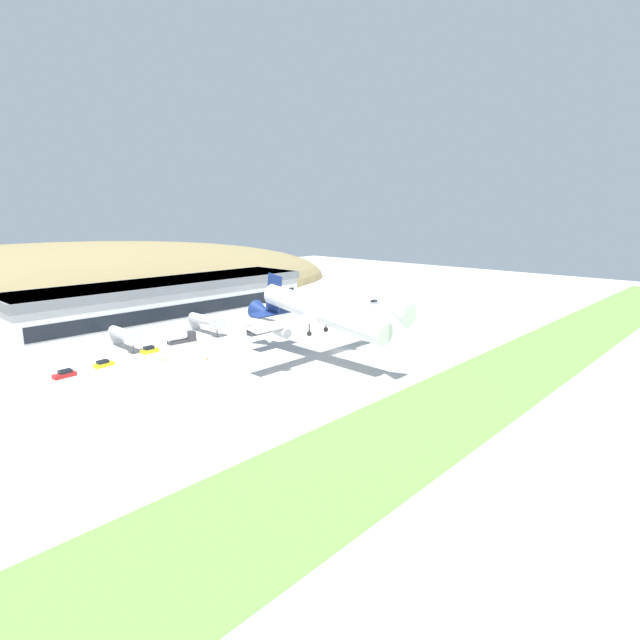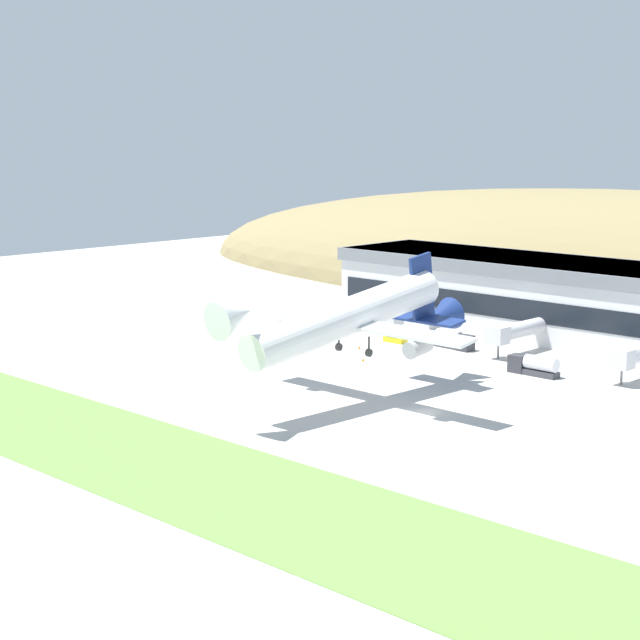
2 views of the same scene
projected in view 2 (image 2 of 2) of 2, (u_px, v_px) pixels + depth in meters
name	position (u px, v px, depth m)	size (l,w,h in m)	color
ground_plane	(426.00, 412.00, 140.56)	(394.30, 394.30, 0.00)	#B7B5AF
grass_strip_foreground	(205.00, 479.00, 113.75)	(354.87, 21.72, 0.08)	#669342
terminal_building	(566.00, 295.00, 188.89)	(89.77, 22.27, 13.67)	silver
jetway_0	(406.00, 314.00, 192.12)	(3.38, 12.47, 5.43)	silver
jetway_1	(513.00, 331.00, 175.48)	(3.38, 14.03, 5.43)	silver
jetway_2	(640.00, 353.00, 158.63)	(3.38, 16.58, 5.43)	silver
cargo_airplane	(350.00, 318.00, 143.58)	(38.35, 46.67, 12.97)	white
service_car_0	(395.00, 338.00, 186.41)	(4.17, 1.80, 1.69)	gold
service_car_1	(292.00, 326.00, 198.09)	(4.50, 2.12, 1.56)	#B21E1E
service_car_3	(331.00, 332.00, 193.03)	(4.44, 2.14, 1.48)	gold
fuel_truck	(454.00, 340.00, 181.01)	(7.64, 2.69, 3.04)	#333338
box_truck	(534.00, 365.00, 161.56)	(8.17, 2.30, 3.07)	#333338
traffic_cone_0	(363.00, 359.00, 171.36)	(0.52, 0.52, 0.58)	orange
traffic_cone_1	(359.00, 347.00, 181.03)	(0.52, 0.52, 0.58)	orange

